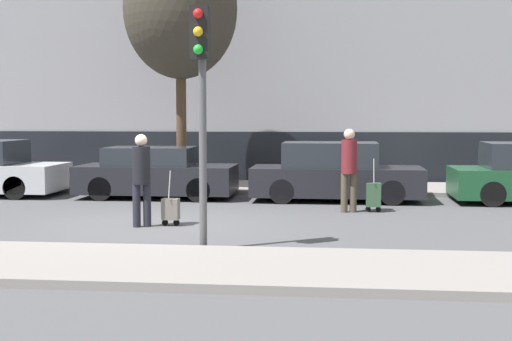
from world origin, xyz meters
name	(u,v)px	position (x,y,z in m)	size (l,w,h in m)	color
ground_plane	(150,226)	(0.00, 0.00, 0.00)	(80.00, 80.00, 0.00)	#4C4C4F
sidewalk_near	(81,264)	(0.00, -3.75, 0.06)	(28.00, 2.50, 0.12)	gray
sidewalk_far	(213,187)	(0.00, 7.00, 0.06)	(28.00, 3.00, 0.12)	gray
parked_car_1	(156,174)	(-1.08, 4.62, 0.62)	(4.00, 1.78, 1.31)	black
parked_car_2	(335,174)	(3.50, 4.49, 0.67)	(4.21, 1.73, 1.46)	black
pedestrian_left	(141,174)	(-0.14, -0.08, 1.01)	(0.34, 0.34, 1.77)	#23232D
trolley_left	(171,209)	(0.37, 0.12, 0.32)	(0.34, 0.29, 1.07)	slate
pedestrian_right	(349,165)	(3.81, 2.41, 1.05)	(0.35, 0.34, 1.83)	#4C4233
trolley_right	(373,195)	(4.35, 2.52, 0.38)	(0.34, 0.29, 1.18)	#335138
traffic_light	(201,78)	(1.46, -2.36, 2.69)	(0.28, 0.47, 3.78)	#515154
parked_bicycle	(157,172)	(-1.57, 6.67, 0.49)	(1.77, 0.06, 0.96)	black
bare_tree_near_crossing	(180,10)	(-0.76, 6.28, 5.02)	(3.13, 3.13, 6.83)	#4C3826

